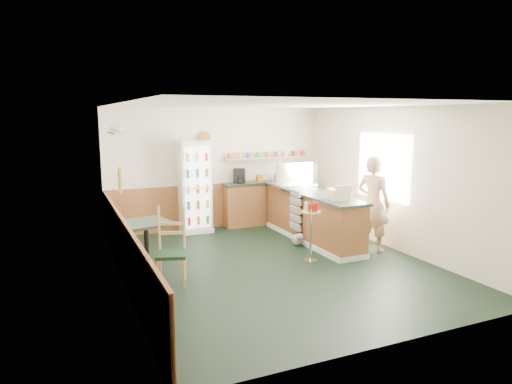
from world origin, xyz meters
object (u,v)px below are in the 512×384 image
condiment_stand (311,221)px  cafe_chair (170,244)px  display_case (295,175)px  cash_register (338,194)px  cafe_table (146,236)px  shopkeeper (373,204)px  drinks_fridge (195,187)px

condiment_stand → cafe_chair: bearing=-179.1°
display_case → condiment_stand: display_case is taller
cash_register → cafe_table: (-3.40, 0.47, -0.53)m
shopkeeper → cafe_chair: (-3.88, -0.13, -0.29)m
display_case → cash_register: (0.00, -1.67, -0.15)m
condiment_stand → display_case: bearing=69.9°
drinks_fridge → cafe_table: 2.59m
display_case → cafe_table: display_case is taller
display_case → shopkeeper: (0.70, -1.81, -0.36)m
cafe_table → cafe_chair: bearing=-73.6°
drinks_fridge → cafe_chair: drinks_fridge is taller
display_case → cafe_chair: bearing=-148.7°
drinks_fridge → display_case: (1.96, -0.91, 0.26)m
shopkeeper → condiment_stand: shopkeeper is taller
display_case → cash_register: size_ratio=2.50×
display_case → cafe_table: (-3.40, -1.20, -0.69)m
shopkeeper → cafe_chair: bearing=68.2°
display_case → cafe_table: size_ratio=0.99×
cafe_table → cash_register: bearing=-7.9°
condiment_stand → cafe_chair: (-2.49, -0.04, -0.11)m
drinks_fridge → cafe_table: drinks_fridge is taller
cafe_chair → drinks_fridge: bearing=83.9°
cafe_table → cafe_chair: 0.77m
condiment_stand → shopkeeper: bearing=3.7°
display_case → shopkeeper: size_ratio=0.49×
cash_register → condiment_stand: (-0.69, -0.22, -0.39)m
cash_register → condiment_stand: cash_register is taller
drinks_fridge → display_case: size_ratio=2.25×
drinks_fridge → cafe_table: (-1.44, -2.11, -0.43)m
drinks_fridge → shopkeeper: size_ratio=1.11×
drinks_fridge → display_case: bearing=-24.9°
cash_register → cafe_table: bearing=-175.6°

